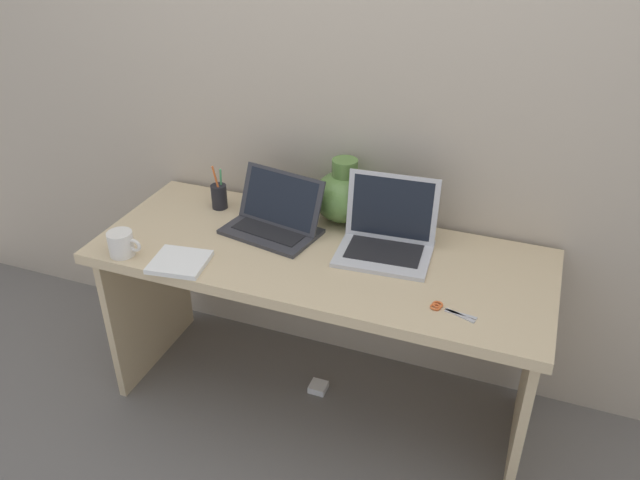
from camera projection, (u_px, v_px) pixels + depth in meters
name	position (u px, v px, depth m)	size (l,w,h in m)	color
ground_plane	(320.00, 399.00, 2.61)	(6.00, 6.00, 0.00)	slate
back_wall	(355.00, 89.00, 2.29)	(4.40, 0.04, 2.40)	#BCAD99
desk	(320.00, 285.00, 2.32)	(1.62, 0.64, 0.71)	#D1B78C
laptop_left	(276.00, 216.00, 2.36)	(0.38, 0.28, 0.21)	#333338
laptop_right	(388.00, 232.00, 2.24)	(0.34, 0.28, 0.26)	silver
green_vase	(344.00, 195.00, 2.40)	(0.23, 0.23, 0.25)	#5B843D
notebook_stack	(180.00, 262.00, 2.17)	(0.19, 0.17, 0.02)	white
coffee_mug	(122.00, 244.00, 2.21)	(0.13, 0.09, 0.09)	white
pen_cup	(219.00, 196.00, 2.51)	(0.06, 0.06, 0.19)	black
scissors	(445.00, 309.00, 1.96)	(0.15, 0.07, 0.01)	#B7B7BC
power_brick	(318.00, 387.00, 2.65)	(0.07, 0.07, 0.03)	white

